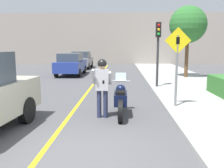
{
  "coord_description": "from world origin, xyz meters",
  "views": [
    {
      "loc": [
        1.07,
        -4.85,
        2.23
      ],
      "look_at": [
        0.75,
        3.2,
        0.99
      ],
      "focal_mm": 40.0,
      "sensor_mm": 36.0,
      "label": 1
    }
  ],
  "objects_px": {
    "person_biker": "(102,82)",
    "crossing_sign": "(177,59)",
    "street_tree": "(188,25)",
    "parked_car_grey": "(82,60)",
    "traffic_light": "(158,42)",
    "motorcycle": "(121,99)",
    "parked_car_blue": "(71,64)"
  },
  "relations": [
    {
      "from": "parked_car_grey",
      "to": "street_tree",
      "type": "bearing_deg",
      "value": -41.75
    },
    {
      "from": "person_biker",
      "to": "street_tree",
      "type": "bearing_deg",
      "value": 62.73
    },
    {
      "from": "motorcycle",
      "to": "traffic_light",
      "type": "distance_m",
      "value": 5.9
    },
    {
      "from": "person_biker",
      "to": "parked_car_grey",
      "type": "xyz_separation_m",
      "value": [
        -3.41,
        17.28,
        -0.29
      ]
    },
    {
      "from": "traffic_light",
      "to": "parked_car_blue",
      "type": "bearing_deg",
      "value": 134.76
    },
    {
      "from": "parked_car_blue",
      "to": "street_tree",
      "type": "bearing_deg",
      "value": -10.92
    },
    {
      "from": "crossing_sign",
      "to": "parked_car_blue",
      "type": "height_order",
      "value": "crossing_sign"
    },
    {
      "from": "crossing_sign",
      "to": "traffic_light",
      "type": "height_order",
      "value": "traffic_light"
    },
    {
      "from": "person_biker",
      "to": "crossing_sign",
      "type": "bearing_deg",
      "value": 25.77
    },
    {
      "from": "person_biker",
      "to": "street_tree",
      "type": "xyz_separation_m",
      "value": [
        5.02,
        9.75,
        2.49
      ]
    },
    {
      "from": "street_tree",
      "to": "person_biker",
      "type": "bearing_deg",
      "value": -117.27
    },
    {
      "from": "street_tree",
      "to": "parked_car_grey",
      "type": "distance_m",
      "value": 11.64
    },
    {
      "from": "motorcycle",
      "to": "parked_car_grey",
      "type": "height_order",
      "value": "parked_car_grey"
    },
    {
      "from": "street_tree",
      "to": "parked_car_blue",
      "type": "relative_size",
      "value": 1.14
    },
    {
      "from": "street_tree",
      "to": "parked_car_grey",
      "type": "xyz_separation_m",
      "value": [
        -8.44,
        7.53,
        -2.77
      ]
    },
    {
      "from": "motorcycle",
      "to": "traffic_light",
      "type": "relative_size",
      "value": 0.67
    },
    {
      "from": "crossing_sign",
      "to": "parked_car_grey",
      "type": "distance_m",
      "value": 17.15
    },
    {
      "from": "motorcycle",
      "to": "crossing_sign",
      "type": "xyz_separation_m",
      "value": [
        1.95,
        0.92,
        1.25
      ]
    },
    {
      "from": "traffic_light",
      "to": "parked_car_grey",
      "type": "distance_m",
      "value": 13.21
    },
    {
      "from": "motorcycle",
      "to": "crossing_sign",
      "type": "bearing_deg",
      "value": 25.12
    },
    {
      "from": "motorcycle",
      "to": "street_tree",
      "type": "distance_m",
      "value": 10.9
    },
    {
      "from": "motorcycle",
      "to": "parked_car_blue",
      "type": "relative_size",
      "value": 0.53
    },
    {
      "from": "street_tree",
      "to": "parked_car_grey",
      "type": "relative_size",
      "value": 1.14
    },
    {
      "from": "parked_car_grey",
      "to": "traffic_light",
      "type": "bearing_deg",
      "value": -63.39
    },
    {
      "from": "motorcycle",
      "to": "parked_car_grey",
      "type": "distance_m",
      "value": 17.44
    },
    {
      "from": "crossing_sign",
      "to": "street_tree",
      "type": "distance_m",
      "value": 9.08
    },
    {
      "from": "motorcycle",
      "to": "street_tree",
      "type": "xyz_separation_m",
      "value": [
        4.46,
        9.45,
        3.11
      ]
    },
    {
      "from": "traffic_light",
      "to": "street_tree",
      "type": "relative_size",
      "value": 0.69
    },
    {
      "from": "street_tree",
      "to": "parked_car_grey",
      "type": "bearing_deg",
      "value": 138.25
    },
    {
      "from": "crossing_sign",
      "to": "traffic_light",
      "type": "relative_size",
      "value": 0.83
    },
    {
      "from": "street_tree",
      "to": "parked_car_blue",
      "type": "xyz_separation_m",
      "value": [
        -8.32,
        1.61,
        -2.77
      ]
    },
    {
      "from": "motorcycle",
      "to": "traffic_light",
      "type": "height_order",
      "value": "traffic_light"
    }
  ]
}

